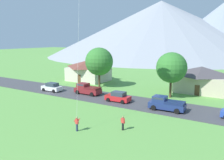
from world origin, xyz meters
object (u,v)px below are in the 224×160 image
at_px(pickup_truck_maroon_west_side, 87,89).
at_px(tree_near_left, 99,62).
at_px(tree_left_of_center, 171,68).
at_px(pickup_truck_navy_east_side, 166,104).
at_px(house_left_center, 201,79).
at_px(house_leftmost, 88,70).
at_px(watcher_person, 123,123).
at_px(parked_car_white_mid_east, 52,87).
at_px(parked_car_red_east_end, 118,97).

bearing_deg(pickup_truck_maroon_west_side, tree_near_left, 106.26).
bearing_deg(tree_left_of_center, pickup_truck_navy_east_side, -76.55).
relative_size(house_left_center, pickup_truck_maroon_west_side, 1.93).
xyz_separation_m(house_leftmost, tree_left_of_center, (22.89, -5.84, 2.73)).
height_order(tree_near_left, watcher_person, tree_near_left).
relative_size(tree_near_left, pickup_truck_maroon_west_side, 1.65).
relative_size(house_left_center, tree_near_left, 1.17).
distance_m(parked_car_white_mid_east, parked_car_red_east_end, 15.23).
relative_size(tree_near_left, parked_car_red_east_end, 2.03).
bearing_deg(tree_left_of_center, house_left_center, 61.85).
height_order(tree_left_of_center, pickup_truck_maroon_west_side, tree_left_of_center).
bearing_deg(watcher_person, tree_left_of_center, 90.40).
bearing_deg(parked_car_red_east_end, pickup_truck_maroon_west_side, 169.12).
relative_size(tree_left_of_center, pickup_truck_navy_east_side, 1.54).
xyz_separation_m(house_leftmost, parked_car_red_east_end, (16.44, -13.42, -1.81)).
bearing_deg(parked_car_red_east_end, house_leftmost, 140.77).
distance_m(tree_left_of_center, pickup_truck_maroon_west_side, 15.95).
distance_m(parked_car_white_mid_east, pickup_truck_navy_east_side, 23.59).
distance_m(tree_near_left, tree_left_of_center, 16.12).
xyz_separation_m(tree_left_of_center, pickup_truck_navy_east_side, (1.90, -7.95, -4.35)).
height_order(house_leftmost, watcher_person, house_leftmost).
xyz_separation_m(tree_left_of_center, pickup_truck_maroon_west_side, (-14.08, -6.12, -4.35)).
distance_m(tree_near_left, pickup_truck_navy_east_side, 20.52).
xyz_separation_m(pickup_truck_navy_east_side, watcher_person, (-1.78, -9.83, -0.18)).
bearing_deg(parked_car_red_east_end, parked_car_white_mid_east, -179.25).
xyz_separation_m(tree_near_left, parked_car_red_east_end, (9.64, -8.39, -4.71)).
relative_size(house_leftmost, parked_car_white_mid_east, 2.37).
relative_size(tree_left_of_center, parked_car_white_mid_east, 1.91).
height_order(house_leftmost, parked_car_white_mid_east, house_leftmost).
relative_size(house_left_center, watcher_person, 6.02).
distance_m(parked_car_white_mid_east, watcher_person, 23.99).
distance_m(tree_left_of_center, pickup_truck_navy_east_side, 9.26).
bearing_deg(tree_left_of_center, house_leftmost, 165.70).
distance_m(house_left_center, watcher_person, 25.22).
xyz_separation_m(pickup_truck_maroon_west_side, pickup_truck_navy_east_side, (15.98, -1.84, 0.00)).
xyz_separation_m(tree_near_left, parked_car_white_mid_east, (-5.59, -8.59, -4.71)).
bearing_deg(pickup_truck_navy_east_side, parked_car_red_east_end, 177.45).
bearing_deg(parked_car_white_mid_east, house_left_center, 30.29).
bearing_deg(tree_near_left, parked_car_red_east_end, -41.03).
bearing_deg(parked_car_red_east_end, tree_near_left, 138.97).
bearing_deg(pickup_truck_maroon_west_side, pickup_truck_navy_east_side, -6.55).
distance_m(parked_car_red_east_end, pickup_truck_maroon_west_side, 7.76).
xyz_separation_m(parked_car_white_mid_east, pickup_truck_maroon_west_side, (7.61, 1.66, 0.19)).
bearing_deg(parked_car_white_mid_east, parked_car_red_east_end, 0.75).
distance_m(house_leftmost, pickup_truck_navy_east_side, 28.42).
height_order(house_left_center, parked_car_white_mid_east, house_left_center).
height_order(parked_car_white_mid_east, pickup_truck_maroon_west_side, pickup_truck_maroon_west_side).
relative_size(house_leftmost, tree_left_of_center, 1.24).
bearing_deg(tree_near_left, parked_car_white_mid_east, -123.05).
height_order(house_leftmost, house_left_center, house_leftmost).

